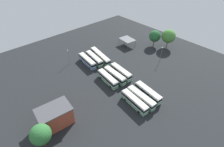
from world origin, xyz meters
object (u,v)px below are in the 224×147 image
Objects in this scene: bus_row1_slot1 at (115,75)px; tree_north_edge at (169,36)px; bus_row1_slot0 at (121,72)px; bus_row2_slot0 at (100,56)px; bus_row0_slot0 at (148,93)px; lamp_post_by_building at (161,54)px; bus_row0_slot2 at (134,102)px; tree_west_edge at (41,135)px; bus_row1_slot2 at (108,79)px; bus_row0_slot1 at (141,98)px; bus_row2_slot1 at (94,59)px; maintenance_shelter at (127,39)px; lamp_post_near_entrance at (69,56)px; tree_northeast at (155,36)px; depot_building at (55,116)px; bus_row2_slot2 at (87,61)px.

tree_north_edge is (1.26, -40.65, 4.56)m from bus_row1_slot1.
bus_row2_slot0 is at bearing -5.00° from bus_row1_slot0.
lamp_post_by_building is at bearing -64.70° from bus_row0_slot0.
bus_row0_slot2 is 1.39× the size of tree_west_edge.
lamp_post_by_building is at bearing -100.10° from bus_row1_slot2.
bus_row2_slot1 is (32.43, -3.49, 0.00)m from bus_row0_slot1.
bus_row1_slot1 is at bearing 162.22° from bus_row2_slot0.
maintenance_shelter is 1.17× the size of lamp_post_near_entrance.
bus_row2_slot1 is at bearing 0.84° from bus_row0_slot0.
tree_north_edge is at bearing -111.03° from bus_row2_slot1.
bus_row1_slot0 and bus_row1_slot2 have the same top height.
tree_northeast reaches higher than bus_row1_slot2.
bus_row0_slot1 is 1.02× the size of bus_row1_slot0.
tree_west_edge is (-9.32, 32.33, 3.72)m from bus_row1_slot2.
depot_building is 70.37m from tree_north_edge.
depot_building reaches higher than bus_row1_slot1.
maintenance_shelter reaches higher than bus_row2_slot1.
bus_row0_slot0 is 1.39× the size of maintenance_shelter.
bus_row2_slot0 is at bearing 74.61° from tree_northeast.
bus_row0_slot2 is 49.02m from tree_north_edge.
bus_row0_slot0 and bus_row2_slot0 have the same top height.
tree_west_edge is at bearing 102.63° from bus_row1_slot0.
bus_row2_slot0 is (15.92, -5.10, 0.00)m from bus_row1_slot1.
tree_west_edge reaches higher than bus_row2_slot1.
lamp_post_by_building is (-4.88, -25.92, 2.36)m from bus_row1_slot1.
bus_row0_slot0 and bus_row0_slot1 have the same top height.
bus_row0_slot2 is at bearing 174.85° from bus_row1_slot2.
bus_row0_slot2 is at bearing 150.82° from bus_row1_slot0.
bus_row1_slot1 is at bearing -17.83° from bus_row0_slot2.
lamp_post_near_entrance is at bearing 43.31° from bus_row2_slot2.
bus_row0_slot0 is at bearing -92.73° from bus_row0_slot2.
bus_row2_slot2 is at bearing 7.06° from bus_row0_slot0.
depot_building is 1.44× the size of lamp_post_by_building.
tree_northeast reaches higher than bus_row0_slot1.
bus_row0_slot2 is 16.59m from bus_row1_slot1.
bus_row2_slot2 is 8.86m from lamp_post_near_entrance.
tree_west_edge is 0.85× the size of tree_north_edge.
bus_row0_slot2 is at bearing 110.45° from tree_north_edge.
maintenance_shelter is at bearing -42.89° from bus_row0_slot2.
bus_row0_slot0 and bus_row0_slot2 have the same top height.
tree_north_edge is (6.14, -14.74, 2.20)m from lamp_post_by_building.
maintenance_shelter is (21.44, -55.22, 0.18)m from depot_building.
tree_west_edge is at bearing 127.36° from bus_row2_slot2.
bus_row1_slot0 is 1.37× the size of tree_northeast.
lamp_post_near_entrance is 0.86× the size of tree_west_edge.
tree_north_edge is at bearing -88.22° from bus_row1_slot1.
maintenance_shelter reaches higher than bus_row0_slot1.
bus_row1_slot2 is 34.01m from maintenance_shelter.
tree_north_edge is (17.39, -38.55, 4.56)m from bus_row0_slot0.
bus_row1_slot2 is 30.09m from lamp_post_by_building.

